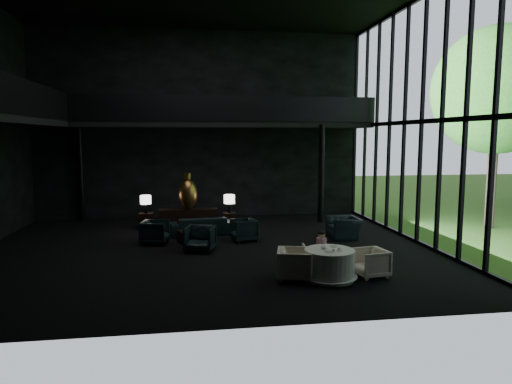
{
  "coord_description": "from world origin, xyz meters",
  "views": [
    {
      "loc": [
        -0.53,
        -14.0,
        3.53
      ],
      "look_at": [
        1.59,
        0.5,
        1.73
      ],
      "focal_mm": 32.0,
      "sensor_mm": 36.0,
      "label": 1
    }
  ],
  "objects": [
    {
      "name": "plate_a",
      "position": [
        2.78,
        -3.61,
        0.76
      ],
      "size": [
        0.26,
        0.26,
        0.01
      ],
      "primitive_type": "cylinder",
      "rotation": [
        0.0,
        0.0,
        0.15
      ],
      "color": "white",
      "rests_on": "dining_table"
    },
    {
      "name": "railing_left",
      "position": [
        -5.0,
        0.0,
        4.6
      ],
      "size": [
        0.06,
        12.0,
        1.0
      ],
      "primitive_type": "cube",
      "color": "black",
      "rests_on": "mezzanine_left"
    },
    {
      "name": "lounge_armchair_west",
      "position": [
        -1.69,
        1.08,
        0.46
      ],
      "size": [
        0.99,
        1.04,
        0.93
      ],
      "primitive_type": "imported",
      "rotation": [
        0.0,
        0.0,
        1.39
      ],
      "color": "black",
      "rests_on": "floor"
    },
    {
      "name": "cream_pot",
      "position": [
        2.89,
        -3.61,
        0.78
      ],
      "size": [
        0.06,
        0.06,
        0.06
      ],
      "primitive_type": "cylinder",
      "rotation": [
        0.0,
        0.0,
        0.24
      ],
      "color": "#99999E",
      "rests_on": "dining_table"
    },
    {
      "name": "column_ne",
      "position": [
        4.8,
        4.0,
        2.0
      ],
      "size": [
        0.24,
        0.24,
        4.0
      ],
      "primitive_type": "cylinder",
      "color": "black",
      "rests_on": "floor"
    },
    {
      "name": "lounge_armchair_east",
      "position": [
        1.26,
        1.04,
        0.43
      ],
      "size": [
        0.93,
        0.97,
        0.87
      ],
      "primitive_type": "imported",
      "rotation": [
        0.0,
        0.0,
        -1.38
      ],
      "color": "black",
      "rests_on": "floor"
    },
    {
      "name": "console",
      "position": [
        -0.61,
        3.69,
        0.36
      ],
      "size": [
        2.26,
        0.51,
        0.72
      ],
      "primitive_type": "cube",
      "color": "black",
      "rests_on": "floor"
    },
    {
      "name": "column_nw",
      "position": [
        -5.0,
        5.7,
        2.0
      ],
      "size": [
        0.24,
        0.24,
        4.0
      ],
      "primitive_type": "cylinder",
      "color": "black",
      "rests_on": "floor"
    },
    {
      "name": "dining_table",
      "position": [
        2.86,
        -3.4,
        0.33
      ],
      "size": [
        1.4,
        1.4,
        0.75
      ],
      "color": "white",
      "rests_on": "floor"
    },
    {
      "name": "tree_near",
      "position": [
        11.0,
        2.0,
        5.23
      ],
      "size": [
        4.8,
        4.8,
        7.65
      ],
      "color": "#382D23",
      "rests_on": "garden_ground"
    },
    {
      "name": "lounge_armchair_south",
      "position": [
        -0.25,
        -0.15,
        0.48
      ],
      "size": [
        1.15,
        1.11,
        0.97
      ],
      "primitive_type": "imported",
      "rotation": [
        0.0,
        0.0,
        -0.28
      ],
      "color": "black",
      "rests_on": "floor"
    },
    {
      "name": "wall_front",
      "position": [
        0.0,
        -6.0,
        4.0
      ],
      "size": [
        14.0,
        0.04,
        8.0
      ],
      "primitive_type": "cube",
      "color": "black",
      "rests_on": "ground"
    },
    {
      "name": "table_lamp_left",
      "position": [
        -2.21,
        3.63,
        1.09
      ],
      "size": [
        0.41,
        0.41,
        0.69
      ],
      "color": "black",
      "rests_on": "side_table_left"
    },
    {
      "name": "child",
      "position": [
        2.92,
        -2.5,
        0.74
      ],
      "size": [
        0.27,
        0.27,
        0.59
      ],
      "rotation": [
        0.0,
        0.0,
        3.14
      ],
      "color": "pink",
      "rests_on": "dining_chair_north"
    },
    {
      "name": "side_table_left",
      "position": [
        -2.21,
        3.68,
        0.3
      ],
      "size": [
        0.54,
        0.54,
        0.6
      ],
      "primitive_type": "cube",
      "color": "black",
      "rests_on": "floor"
    },
    {
      "name": "dining_chair_east",
      "position": [
        3.96,
        -3.33,
        0.39
      ],
      "size": [
        0.82,
        0.86,
        0.78
      ],
      "primitive_type": "imported",
      "rotation": [
        0.0,
        0.0,
        -1.41
      ],
      "color": "beige",
      "rests_on": "floor"
    },
    {
      "name": "plate_b",
      "position": [
        3.06,
        -3.11,
        0.76
      ],
      "size": [
        0.27,
        0.27,
        0.01
      ],
      "primitive_type": "cylinder",
      "rotation": [
        0.0,
        0.0,
        0.42
      ],
      "color": "white",
      "rests_on": "dining_table"
    },
    {
      "name": "bronze_urn",
      "position": [
        -0.61,
        3.67,
        1.32
      ],
      "size": [
        0.75,
        0.75,
        1.4
      ],
      "color": "#A0823B",
      "rests_on": "console"
    },
    {
      "name": "wall_back",
      "position": [
        0.0,
        6.0,
        4.0
      ],
      "size": [
        14.0,
        0.04,
        8.0
      ],
      "primitive_type": "cube",
      "color": "black",
      "rests_on": "ground"
    },
    {
      "name": "coffee_cup",
      "position": [
        3.08,
        -3.47,
        0.79
      ],
      "size": [
        0.09,
        0.09,
        0.06
      ],
      "primitive_type": "cylinder",
      "rotation": [
        0.0,
        0.0,
        -0.21
      ],
      "color": "white",
      "rests_on": "saucer"
    },
    {
      "name": "sofa",
      "position": [
        -0.13,
        2.28,
        0.47
      ],
      "size": [
        2.45,
        1.03,
        0.93
      ],
      "primitive_type": "imported",
      "rotation": [
        0.0,
        0.0,
        3.28
      ],
      "color": "black",
      "rests_on": "floor"
    },
    {
      "name": "mezzanine_back",
      "position": [
        1.0,
        5.0,
        4.0
      ],
      "size": [
        12.0,
        2.0,
        0.25
      ],
      "primitive_type": "cube",
      "color": "black",
      "rests_on": "wall_back"
    },
    {
      "name": "dining_chair_west",
      "position": [
        2.01,
        -3.27,
        0.46
      ],
      "size": [
        1.02,
        1.06,
        0.92
      ],
      "primitive_type": "imported",
      "rotation": [
        0.0,
        0.0,
        1.34
      ],
      "color": "silver",
      "rests_on": "floor"
    },
    {
      "name": "side_table_right",
      "position": [
        0.99,
        3.63,
        0.27
      ],
      "size": [
        0.49,
        0.49,
        0.54
      ],
      "primitive_type": "cube",
      "color": "black",
      "rests_on": "floor"
    },
    {
      "name": "coffee_table",
      "position": [
        -0.41,
        0.99,
        0.2
      ],
      "size": [
        1.17,
        1.17,
        0.4
      ],
      "primitive_type": "cube",
      "rotation": [
        0.0,
        0.0,
        0.35
      ],
      "color": "black",
      "rests_on": "floor"
    },
    {
      "name": "floor",
      "position": [
        0.0,
        0.0,
        0.0
      ],
      "size": [
        14.0,
        12.0,
        0.02
      ],
      "primitive_type": "cube",
      "color": "black",
      "rests_on": "ground"
    },
    {
      "name": "saucer",
      "position": [
        3.06,
        -3.56,
        0.76
      ],
      "size": [
        0.15,
        0.15,
        0.01
      ],
      "primitive_type": "cylinder",
      "rotation": [
        0.0,
        0.0,
        0.0
      ],
      "color": "white",
      "rests_on": "dining_table"
    },
    {
      "name": "table_lamp_right",
      "position": [
        0.99,
        3.6,
        1.05
      ],
      "size": [
        0.43,
        0.43,
        0.71
      ],
      "color": "black",
      "rests_on": "side_table_right"
    },
    {
      "name": "window_armchair",
      "position": [
        4.75,
        0.98,
        0.52
      ],
      "size": [
        0.77,
        1.19,
        1.03
      ],
      "primitive_type": "imported",
      "rotation": [
        0.0,
        0.0,
        -1.57
      ],
      "color": "black",
      "rests_on": "floor"
    },
    {
      "name": "cereal_bowl",
      "position": [
        2.73,
        -3.32,
        0.79
      ],
      "size": [
        0.15,
        0.15,
        0.08
      ],
      "primitive_type": "ellipsoid",
      "color": "white",
      "rests_on": "dining_table"
    },
    {
      "name": "railing_back",
      "position": [
        1.0,
        4.0,
        4.6
      ],
      "size": [
        12.0,
        0.06,
        1.0
      ],
      "primitive_type": "cube",
      "color": "black",
      "rests_on": "mezzanine_back"
    },
    {
      "name": "curtain_wall",
      "position": [
        6.95,
        0.0,
        4.0
      ],
      "size": [
        0.2,
        12.0,
        8.0
      ],
      "primitive_type": null,
      "color": "black",
      "rests_on": "ground"
    },
    {
      "name": "dining_chair_north",
      "position": [
        2.8,
        -2.41,
        0.31
      ],
      "size": [
        0.66,
        0.63,
        0.63
      ],
      "primitive_type": "imported",
      "rotation": [
        0.0,
        0.0,
        3.05
      ],
      "color": "beige",
      "rests_on": "floor"
    }
  ]
}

